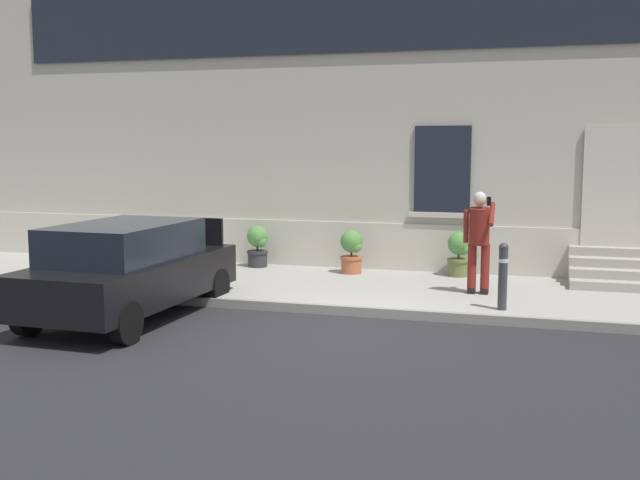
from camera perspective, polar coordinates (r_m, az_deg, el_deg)
ground_plane at (r=11.15m, az=1.67°, el=-6.76°), size 80.00×80.00×0.00m
sidewalk at (r=13.80m, az=4.60°, el=-3.74°), size 24.00×3.60×0.15m
curb_edge at (r=12.02m, az=2.80°, el=-5.37°), size 24.00×0.12×0.15m
building_facade at (r=16.02m, az=6.59°, el=10.88°), size 24.00×1.52×7.50m
entrance_stoop at (r=14.83m, az=21.19°, el=-2.20°), size 1.57×1.28×0.64m
hatchback_car_black at (r=12.07m, az=-14.12°, el=-2.07°), size 1.91×4.12×1.50m
bollard_near_person at (r=12.00m, az=13.58°, el=-2.48°), size 0.15×0.15×1.04m
person_on_phone at (r=13.11m, az=11.86°, el=0.31°), size 0.51×0.47×1.75m
planter_cream at (r=16.66m, az=-11.39°, el=-0.12°), size 0.44×0.44×0.86m
planter_charcoal at (r=15.82m, az=-4.70°, el=-0.38°), size 0.44×0.44×0.86m
planter_terracotta at (r=14.98m, az=2.40°, el=-0.79°), size 0.44×0.44×0.86m
planter_olive at (r=14.89m, az=10.41°, el=-0.96°), size 0.44×0.44×0.86m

